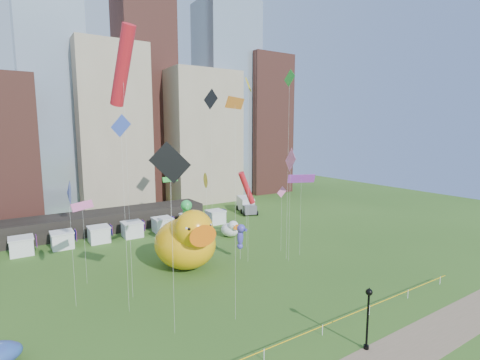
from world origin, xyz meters
TOP-DOWN VIEW (x-y plane):
  - ground at (0.00, 0.00)m, footprint 160.00×160.00m
  - skyline at (2.25, 61.06)m, footprint 101.00×23.00m
  - crane_right at (30.89, 64.00)m, footprint 23.00×1.00m
  - pavilion at (-4.00, 42.00)m, footprint 38.00×6.00m
  - vendor_tents at (1.02, 36.00)m, footprint 33.24×2.80m
  - caution_tape at (0.00, 0.00)m, footprint 50.00×0.06m
  - big_duck at (2.76, 19.28)m, footprint 7.50×10.01m
  - small_duck at (14.00, 27.56)m, footprint 2.80×3.63m
  - seahorse_green at (5.32, 24.82)m, footprint 1.91×2.17m
  - seahorse_purple at (9.94, 18.43)m, footprint 1.41×1.60m
  - lamppost at (7.46, -3.20)m, footprint 0.52×0.52m
  - box_truck at (25.64, 40.45)m, footprint 4.71×7.47m
  - kite_0 at (-5.11, 15.30)m, footprint 2.06×4.47m
  - kite_1 at (16.35, 17.97)m, footprint 1.54×0.15m
  - kite_2 at (-4.08, 6.98)m, footprint 3.27×0.70m
  - kite_3 at (2.58, 23.68)m, footprint 2.15×0.64m
  - kite_4 at (10.24, 17.15)m, footprint 2.93×3.57m
  - kite_5 at (-6.23, 12.66)m, footprint 1.38×1.48m
  - kite_6 at (1.32, 6.02)m, footprint 2.75×2.02m
  - kite_8 at (13.26, 21.95)m, footprint 2.91×1.09m
  - kite_9 at (-8.37, 21.29)m, footprint 2.55×1.90m
  - kite_10 at (10.79, 27.62)m, footprint 2.89×1.05m
  - kite_11 at (14.93, 15.14)m, footprint 0.05×2.05m
  - kite_12 at (6.43, 21.03)m, footprint 0.79×1.91m
  - kite_13 at (-10.24, 16.39)m, footprint 0.67×2.18m
  - kite_15 at (17.49, 15.39)m, footprint 3.60×1.84m
  - kite_17 at (14.84, 14.56)m, footprint 0.82×2.86m

SIDE VIEW (x-z plane):
  - ground at x=0.00m, z-range 0.00..0.00m
  - caution_tape at x=0.00m, z-range 0.23..1.13m
  - vendor_tents at x=1.02m, z-range -0.09..2.31m
  - small_duck at x=14.00m, z-range -0.11..2.62m
  - box_truck at x=25.64m, z-range 0.04..3.02m
  - pavilion at x=-4.00m, z-range 0.00..3.20m
  - lamppost at x=7.46m, z-range 0.56..5.58m
  - seahorse_purple at x=9.94m, z-range 0.96..5.63m
  - big_duck at x=2.76m, z-range -0.31..7.35m
  - seahorse_green at x=5.32m, z-range 1.78..9.10m
  - kite_1 at x=16.35m, z-range 3.56..12.70m
  - kite_8 at x=13.26m, z-range 3.11..14.17m
  - kite_9 at x=-8.37m, z-range 4.12..13.29m
  - kite_12 at x=6.43m, z-range 4.69..16.02m
  - kite_15 at x=17.49m, z-range 4.90..15.87m
  - kite_3 at x=2.58m, z-range 5.00..15.81m
  - kite_13 at x=-10.24m, z-range 4.98..17.12m
  - kite_17 at x=14.84m, z-range 5.62..20.14m
  - kite_2 at x=-4.08m, z-range 6.14..22.06m
  - kite_5 at x=-6.23m, z-range 7.47..25.61m
  - kite_6 at x=1.32m, z-range 9.13..28.57m
  - kite_10 at x=10.79m, z-range 9.42..32.11m
  - skyline at x=2.25m, z-range -12.56..55.44m
  - kite_4 at x=10.24m, z-range 10.64..33.36m
  - kite_11 at x=14.93m, z-range 9.99..34.03m
  - kite_0 at x=-5.11m, z-range 9.46..35.74m
  - crane_right at x=30.89m, z-range 8.90..84.90m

